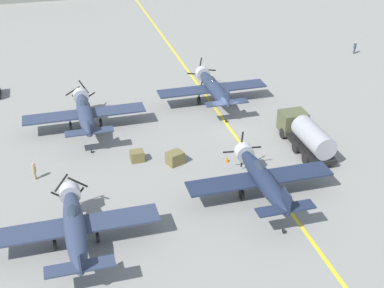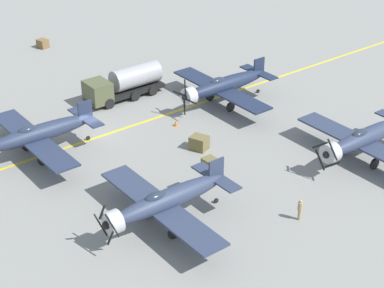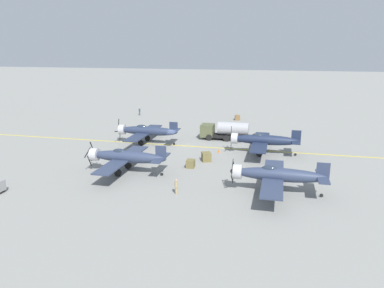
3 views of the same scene
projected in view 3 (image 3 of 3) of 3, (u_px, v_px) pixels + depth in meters
ground_plane at (177, 145)px, 58.06m from camera, size 400.00×400.00×0.00m
taxiway_stripe at (177, 145)px, 58.06m from camera, size 0.30×160.00×0.01m
airplane_mid_left at (125, 157)px, 44.93m from camera, size 12.00×9.98×3.65m
airplane_near_center at (263, 140)px, 53.05m from camera, size 12.00×9.98×3.80m
airplane_mid_center at (146, 131)px, 58.77m from camera, size 12.00×9.98×3.79m
airplane_near_left at (277, 175)px, 38.59m from camera, size 12.00×9.98×3.65m
fuel_tanker at (225, 131)px, 61.33m from camera, size 2.68×8.00×2.98m
ground_crew_walking at (176, 186)px, 38.61m from camera, size 0.35×0.35×1.62m
ground_crew_inspecting at (140, 111)px, 83.45m from camera, size 0.37×0.37×1.68m
supply_crate_by_tanker at (191, 164)px, 47.32m from camera, size 1.22×1.03×1.00m
supply_crate_mid_lane at (206, 157)px, 49.98m from camera, size 1.72×1.59×1.16m
supply_crate_outboard at (237, 118)px, 78.17m from camera, size 1.38×1.23×1.00m
traffic_cone at (219, 151)px, 54.14m from camera, size 0.36×0.36×0.55m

